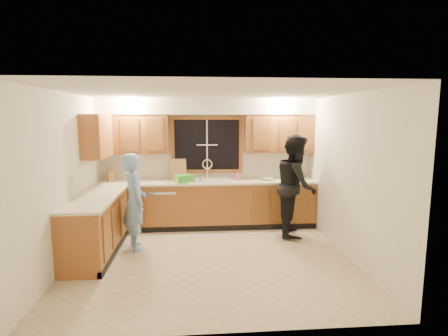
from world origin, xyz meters
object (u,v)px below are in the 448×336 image
object	(u,v)px
sink	(208,183)
stove	(85,238)
woman	(296,185)
dishwasher	(164,207)
bowl	(268,179)
man	(135,201)
dish_crate	(184,179)
soap_bottle	(238,175)
knife_block	(111,176)

from	to	relation	value
sink	stove	world-z (taller)	sink
stove	woman	distance (m)	3.63
stove	dishwasher	bearing A→B (deg)	62.31
woman	bowl	distance (m)	0.70
stove	man	bearing A→B (deg)	52.33
sink	bowl	size ratio (longest dim) A/B	4.06
dishwasher	dish_crate	distance (m)	0.71
stove	soap_bottle	bearing A→B (deg)	38.04
sink	dish_crate	size ratio (longest dim) A/B	2.78
man	stove	bearing A→B (deg)	120.27
knife_block	soap_bottle	world-z (taller)	knife_block
dishwasher	bowl	bearing A→B (deg)	-0.50
dishwasher	dish_crate	xyz separation A→B (m)	(0.40, -0.12, 0.58)
dish_crate	soap_bottle	world-z (taller)	soap_bottle
knife_block	soap_bottle	distance (m)	2.45
sink	woman	distance (m)	1.70
sink	stove	size ratio (longest dim) A/B	0.96
dishwasher	stove	world-z (taller)	stove
man	dish_crate	bearing A→B (deg)	-61.21
dishwasher	dish_crate	size ratio (longest dim) A/B	2.65
sink	soap_bottle	distance (m)	0.62
sink	man	distance (m)	1.64
woman	knife_block	size ratio (longest dim) A/B	8.66
dishwasher	dish_crate	bearing A→B (deg)	-16.56
soap_bottle	bowl	size ratio (longest dim) A/B	0.85
dishwasher	woman	distance (m)	2.56
dish_crate	dishwasher	bearing A→B (deg)	163.44
bowl	sink	bearing A→B (deg)	178.44
dishwasher	man	distance (m)	1.19
knife_block	sink	bearing A→B (deg)	-24.66
bowl	stove	bearing A→B (deg)	-148.98
man	dish_crate	distance (m)	1.24
stove	dish_crate	bearing A→B (deg)	51.49
stove	dish_crate	size ratio (longest dim) A/B	2.91
sink	knife_block	xyz separation A→B (m)	(-1.85, 0.03, 0.16)
stove	woman	xyz separation A→B (m)	(3.38, 1.22, 0.47)
stove	knife_block	size ratio (longest dim) A/B	4.22
stove	sink	bearing A→B (deg)	45.39
knife_block	dish_crate	distance (m)	1.41
bowl	knife_block	bearing A→B (deg)	178.84
dishwasher	bowl	world-z (taller)	bowl
dishwasher	man	size ratio (longest dim) A/B	0.52
knife_block	woman	bearing A→B (deg)	-34.23
woman	bowl	xyz separation A→B (m)	(-0.40, 0.57, 0.02)
dish_crate	bowl	distance (m)	1.64
sink	dish_crate	world-z (taller)	sink
knife_block	man	bearing A→B (deg)	-84.42
knife_block	stove	bearing A→B (deg)	-112.21
man	knife_block	bearing A→B (deg)	7.28
man	sink	bearing A→B (deg)	-70.64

